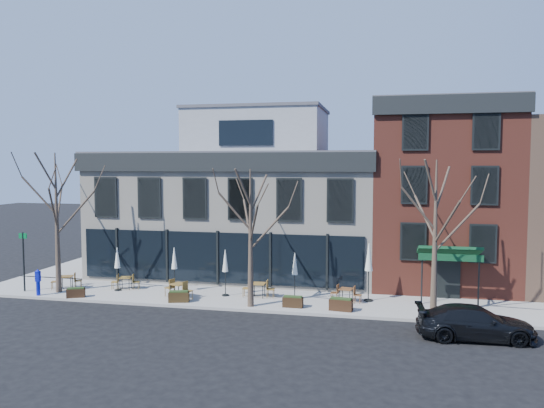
% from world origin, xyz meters
% --- Properties ---
extents(ground, '(120.00, 120.00, 0.00)m').
position_xyz_m(ground, '(0.00, 0.00, 0.00)').
color(ground, black).
rests_on(ground, ground).
extents(sidewalk_front, '(33.50, 4.70, 0.15)m').
position_xyz_m(sidewalk_front, '(3.25, -2.15, 0.07)').
color(sidewalk_front, gray).
rests_on(sidewalk_front, ground).
extents(sidewalk_side, '(4.50, 12.00, 0.15)m').
position_xyz_m(sidewalk_side, '(-11.25, 6.00, 0.07)').
color(sidewalk_side, gray).
rests_on(sidewalk_side, ground).
extents(corner_building, '(18.39, 10.39, 11.10)m').
position_xyz_m(corner_building, '(0.07, 5.07, 4.72)').
color(corner_building, beige).
rests_on(corner_building, ground).
extents(red_brick_building, '(8.20, 11.78, 11.18)m').
position_xyz_m(red_brick_building, '(13.00, 4.98, 5.64)').
color(red_brick_building, brown).
rests_on(red_brick_building, ground).
extents(tree_corner, '(3.93, 3.98, 7.92)m').
position_xyz_m(tree_corner, '(-8.49, -3.20, 4.25)').
color(tree_corner, '#382B21').
rests_on(tree_corner, sidewalk_front).
extents(tree_mid, '(3.50, 3.55, 7.04)m').
position_xyz_m(tree_mid, '(3.01, -3.90, 3.79)').
color(tree_mid, '#382B21').
rests_on(tree_mid, sidewalk_front).
extents(tree_right, '(3.72, 3.77, 7.48)m').
position_xyz_m(tree_right, '(12.01, -3.90, 4.02)').
color(tree_right, '#382B21').
rests_on(tree_right, sidewalk_front).
extents(sign_pole, '(0.50, 0.10, 3.40)m').
position_xyz_m(sign_pole, '(-10.50, -3.50, 2.07)').
color(sign_pole, black).
rests_on(sign_pole, sidewalk_front).
extents(parked_sedan, '(4.99, 2.27, 1.42)m').
position_xyz_m(parked_sedan, '(13.49, -6.42, 0.71)').
color(parked_sedan, black).
rests_on(parked_sedan, ground).
extents(call_box, '(0.29, 0.29, 1.47)m').
position_xyz_m(call_box, '(-9.10, -4.20, 0.93)').
color(call_box, '#0D16AF').
rests_on(call_box, sidewalk_front).
extents(cafe_set_0, '(1.75, 1.10, 0.91)m').
position_xyz_m(cafe_set_0, '(-8.50, -2.44, 0.62)').
color(cafe_set_0, brown).
rests_on(cafe_set_0, sidewalk_front).
extents(cafe_set_1, '(1.69, 0.80, 0.87)m').
position_xyz_m(cafe_set_1, '(-5.07, -1.82, 0.60)').
color(cafe_set_1, brown).
rests_on(cafe_set_1, sidewalk_front).
extents(cafe_set_2, '(1.87, 1.13, 0.97)m').
position_xyz_m(cafe_set_2, '(-1.26, -3.09, 0.65)').
color(cafe_set_2, brown).
rests_on(cafe_set_2, sidewalk_front).
extents(cafe_set_3, '(1.82, 0.75, 0.95)m').
position_xyz_m(cafe_set_3, '(2.96, -2.01, 0.64)').
color(cafe_set_3, brown).
rests_on(cafe_set_3, sidewalk_front).
extents(cafe_set_5, '(1.72, 0.78, 0.88)m').
position_xyz_m(cafe_set_5, '(7.72, -2.02, 0.60)').
color(cafe_set_5, brown).
rests_on(cafe_set_5, sidewalk_front).
extents(umbrella_0, '(0.40, 0.40, 2.51)m').
position_xyz_m(umbrella_0, '(-5.34, -2.22, 1.92)').
color(umbrella_0, black).
rests_on(umbrella_0, sidewalk_front).
extents(umbrella_1, '(0.41, 0.41, 2.56)m').
position_xyz_m(umbrella_1, '(-1.98, -1.91, 1.96)').
color(umbrella_1, black).
rests_on(umbrella_1, sidewalk_front).
extents(umbrella_2, '(0.41, 0.41, 2.57)m').
position_xyz_m(umbrella_2, '(1.09, -2.08, 1.96)').
color(umbrella_2, black).
rests_on(umbrella_2, sidewalk_front).
extents(umbrella_3, '(0.40, 0.40, 2.50)m').
position_xyz_m(umbrella_3, '(4.95, -1.91, 1.92)').
color(umbrella_3, black).
rests_on(umbrella_3, sidewalk_front).
extents(umbrella_4, '(0.50, 0.50, 3.10)m').
position_xyz_m(umbrella_4, '(8.87, -1.57, 2.34)').
color(umbrella_4, black).
rests_on(umbrella_4, sidewalk_front).
extents(planter_0, '(1.03, 0.74, 0.53)m').
position_xyz_m(planter_0, '(-6.81, -4.16, 0.42)').
color(planter_0, '#321E10').
rests_on(planter_0, sidewalk_front).
extents(planter_1, '(1.14, 0.67, 0.60)m').
position_xyz_m(planter_1, '(-0.92, -3.89, 0.45)').
color(planter_1, '#322410').
rests_on(planter_1, sidewalk_front).
extents(planter_2, '(1.04, 0.43, 0.58)m').
position_xyz_m(planter_2, '(5.15, -3.62, 0.44)').
color(planter_2, black).
rests_on(planter_2, sidewalk_front).
extents(planter_3, '(1.19, 0.60, 0.64)m').
position_xyz_m(planter_3, '(7.60, -3.75, 0.47)').
color(planter_3, black).
rests_on(planter_3, sidewalk_front).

